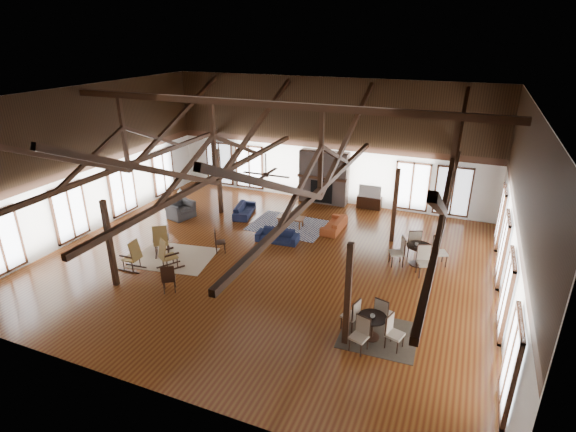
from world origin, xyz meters
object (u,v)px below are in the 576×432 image
at_px(armchair, 180,210).
at_px(cafe_table_far, 418,251).
at_px(cafe_table_near, 372,323).
at_px(coffee_table, 291,218).
at_px(tv_console, 369,202).
at_px(sofa_navy_left, 244,210).
at_px(sofa_navy_front, 277,236).
at_px(sofa_orange, 334,224).

bearing_deg(armchair, cafe_table_far, -76.77).
height_order(cafe_table_near, cafe_table_far, cafe_table_far).
height_order(coffee_table, cafe_table_near, cafe_table_near).
xyz_separation_m(cafe_table_near, cafe_table_far, (0.63, 4.83, 0.06)).
relative_size(cafe_table_near, tv_console, 1.64).
xyz_separation_m(sofa_navy_left, armchair, (-2.61, -1.35, 0.11)).
bearing_deg(sofa_navy_left, tv_console, -72.42).
relative_size(sofa_navy_front, cafe_table_far, 0.82).
height_order(sofa_orange, tv_console, tv_console).
bearing_deg(cafe_table_near, sofa_navy_left, 138.12).
distance_m(sofa_navy_front, sofa_navy_left, 3.26).
bearing_deg(sofa_navy_left, armchair, 104.17).
distance_m(sofa_orange, coffee_table, 1.90).
xyz_separation_m(sofa_navy_front, armchair, (-5.16, 0.67, 0.12)).
relative_size(armchair, cafe_table_far, 0.54).
height_order(sofa_navy_left, sofa_orange, sofa_orange).
distance_m(cafe_table_near, cafe_table_far, 4.87).
bearing_deg(tv_console, cafe_table_far, -59.36).
bearing_deg(cafe_table_near, cafe_table_far, 82.62).
bearing_deg(sofa_orange, cafe_table_near, 26.50).
bearing_deg(cafe_table_far, sofa_navy_front, -178.29).
height_order(coffee_table, armchair, armchair).
bearing_deg(sofa_navy_left, cafe_table_far, -116.20).
distance_m(sofa_navy_left, coffee_table, 2.52).
height_order(sofa_navy_front, sofa_navy_left, sofa_navy_left).
distance_m(sofa_navy_left, armchair, 2.94).
relative_size(sofa_orange, cafe_table_near, 0.95).
bearing_deg(armchair, sofa_navy_left, -46.63).
relative_size(sofa_orange, tv_console, 1.56).
relative_size(cafe_table_far, tv_console, 1.83).
bearing_deg(sofa_navy_left, sofa_navy_front, -141.67).
relative_size(coffee_table, cafe_table_far, 0.56).
height_order(armchair, cafe_table_near, cafe_table_near).
distance_m(sofa_navy_left, tv_console, 6.01).
xyz_separation_m(sofa_navy_left, sofa_orange, (4.34, -0.01, 0.00)).
distance_m(sofa_navy_left, cafe_table_far, 8.30).
height_order(cafe_table_far, tv_console, cafe_table_far).
distance_m(sofa_navy_left, sofa_orange, 4.34).
height_order(coffee_table, tv_console, tv_console).
relative_size(sofa_navy_left, tv_console, 1.55).
bearing_deg(sofa_navy_front, cafe_table_near, -47.78).
distance_m(sofa_navy_front, tv_console, 5.73).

